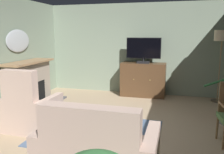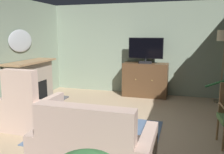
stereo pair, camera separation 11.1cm
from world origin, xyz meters
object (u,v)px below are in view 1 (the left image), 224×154
wall_mirror_oval (18,41)px  armchair_in_far_corner (30,111)px  fireplace (30,84)px  floor_lamp (222,42)px  coffee_table (108,119)px  tv_remote (100,113)px  folded_newspaper (97,115)px  cat (65,110)px  television (144,50)px  tv_cabinet (143,80)px

wall_mirror_oval → armchair_in_far_corner: (1.22, -1.43, -1.26)m
fireplace → floor_lamp: bearing=18.0°
coffee_table → tv_remote: 0.21m
folded_newspaper → cat: bearing=129.7°
television → cat: (-1.47, -2.03, -1.26)m
fireplace → tv_cabinet: size_ratio=1.28×
wall_mirror_oval → floor_lamp: (4.95, 1.52, -0.04)m
wall_mirror_oval → cat: 2.18m
coffee_table → folded_newspaper: 0.19m
fireplace → television: (2.69, 1.54, 0.82)m
coffee_table → wall_mirror_oval: bearing=151.1°
wall_mirror_oval → cat: (1.47, -0.49, -1.53)m
cat → folded_newspaper: bearing=-43.1°
fireplace → folded_newspaper: 2.82m
armchair_in_far_corner → folded_newspaper: bearing=-5.0°
fireplace → cat: size_ratio=2.48×
tv_cabinet → coffee_table: size_ratio=1.44×
coffee_table → fireplace: bearing=148.8°
folded_newspaper → cat: folded_newspaper is taller
tv_remote → armchair_in_far_corner: bearing=71.2°
fireplace → tv_remote: size_ratio=9.50×
tv_cabinet → floor_lamp: bearing=-2.0°
television → wall_mirror_oval: bearing=-152.3°
folded_newspaper → armchair_in_far_corner: bearing=167.8°
wall_mirror_oval → tv_remote: bearing=-29.0°
wall_mirror_oval → floor_lamp: wall_mirror_oval is taller
coffee_table → television: bearing=87.1°
cat → coffee_table: bearing=-38.5°
wall_mirror_oval → armchair_in_far_corner: wall_mirror_oval is taller
tv_remote → folded_newspaper: tv_remote is taller
wall_mirror_oval → tv_cabinet: (2.93, 1.60, -1.16)m
cat → fireplace: bearing=158.0°
fireplace → tv_remote: bearing=-31.5°
coffee_table → folded_newspaper: (-0.18, -0.02, 0.06)m
tv_remote → cat: tv_remote is taller
tv_cabinet → floor_lamp: 2.30m
tv_cabinet → coffee_table: bearing=-92.8°
floor_lamp → television: bearing=179.5°
tv_cabinet → floor_lamp: size_ratio=0.67×
fireplace → folded_newspaper: bearing=-33.5°
wall_mirror_oval → folded_newspaper: bearing=-30.9°
armchair_in_far_corner → floor_lamp: size_ratio=0.63×
television → floor_lamp: (2.01, -0.02, 0.23)m
television → armchair_in_far_corner: (-1.72, -2.98, -0.99)m
armchair_in_far_corner → tv_cabinet: bearing=60.5°
coffee_table → folded_newspaper: bearing=-174.0°
armchair_in_far_corner → cat: armchair_in_far_corner is taller
coffee_table → folded_newspaper: size_ratio=2.93×
folded_newspaper → television: bearing=76.7°
armchair_in_far_corner → coffee_table: bearing=-3.7°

